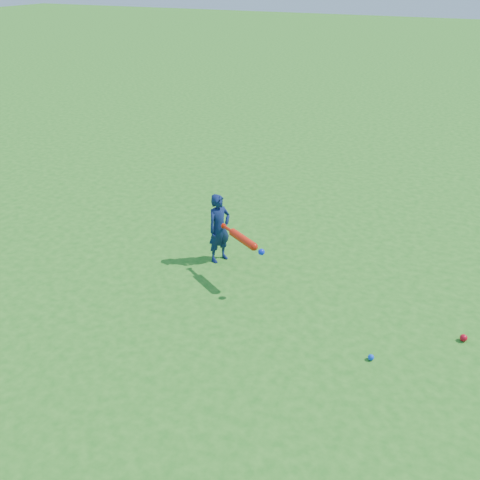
% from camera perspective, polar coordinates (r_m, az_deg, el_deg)
% --- Properties ---
extents(ground, '(80.00, 80.00, 0.00)m').
position_cam_1_polar(ground, '(7.21, -7.26, -2.76)').
color(ground, '#216F1A').
rests_on(ground, ground).
extents(child, '(0.35, 0.41, 0.95)m').
position_cam_1_polar(child, '(7.08, -2.23, 1.26)').
color(child, '#101D4B').
rests_on(child, ground).
extents(ground_ball_red, '(0.08, 0.08, 0.08)m').
position_cam_1_polar(ground_ball_red, '(6.27, 22.74, -9.60)').
color(ground_ball_red, red).
rests_on(ground_ball_red, ground).
extents(ground_ball_blue, '(0.06, 0.06, 0.06)m').
position_cam_1_polar(ground_ball_blue, '(5.72, 13.80, -12.06)').
color(ground_ball_blue, blue).
rests_on(ground_ball_blue, ground).
extents(bat_swing, '(0.78, 0.51, 0.10)m').
position_cam_1_polar(bat_swing, '(6.48, 0.50, -0.05)').
color(bat_swing, red).
rests_on(bat_swing, ground).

